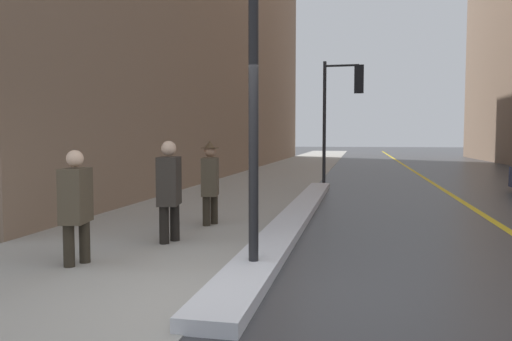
# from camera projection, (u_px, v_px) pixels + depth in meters

# --- Properties ---
(ground_plane) EXTENTS (160.00, 160.00, 0.00)m
(ground_plane) POSITION_uv_depth(u_px,v_px,m) (214.00, 302.00, 4.99)
(ground_plane) COLOR #38383A
(sidewalk_slab) EXTENTS (4.00, 80.00, 0.01)m
(sidewalk_slab) POSITION_uv_depth(u_px,v_px,m) (273.00, 178.00, 20.05)
(sidewalk_slab) COLOR #9E9B93
(sidewalk_slab) RESTS_ON ground
(road_centre_stripe) EXTENTS (0.16, 80.00, 0.00)m
(road_centre_stripe) POSITION_uv_depth(u_px,v_px,m) (429.00, 181.00, 18.83)
(road_centre_stripe) COLOR gold
(road_centre_stripe) RESTS_ON ground
(snow_bank_curb) EXTENTS (0.58, 12.58, 0.15)m
(snow_bank_curb) POSITION_uv_depth(u_px,v_px,m) (297.00, 214.00, 10.23)
(snow_bank_curb) COLOR silver
(snow_bank_curb) RESTS_ON ground
(lamp_post) EXTENTS (0.28, 0.28, 5.18)m
(lamp_post) POSITION_uv_depth(u_px,v_px,m) (253.00, 15.00, 5.87)
(lamp_post) COLOR black
(lamp_post) RESTS_ON ground
(traffic_light_near) EXTENTS (1.31, 0.32, 4.11)m
(traffic_light_near) POSITION_uv_depth(u_px,v_px,m) (345.00, 96.00, 16.22)
(traffic_light_near) COLOR black
(traffic_light_near) RESTS_ON ground
(pedestrian_trailing) EXTENTS (0.36, 0.52, 1.48)m
(pedestrian_trailing) POSITION_uv_depth(u_px,v_px,m) (76.00, 202.00, 6.34)
(pedestrian_trailing) COLOR #2A241B
(pedestrian_trailing) RESTS_ON ground
(pedestrian_with_shoulder_bag) EXTENTS (0.39, 0.75, 1.59)m
(pedestrian_with_shoulder_bag) POSITION_uv_depth(u_px,v_px,m) (169.00, 187.00, 7.72)
(pedestrian_with_shoulder_bag) COLOR black
(pedestrian_with_shoulder_bag) RESTS_ON ground
(pedestrian_in_glasses) EXTENTS (0.37, 0.53, 1.58)m
(pedestrian_in_glasses) POSITION_uv_depth(u_px,v_px,m) (210.00, 179.00, 9.25)
(pedestrian_in_glasses) COLOR #2A241B
(pedestrian_in_glasses) RESTS_ON ground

